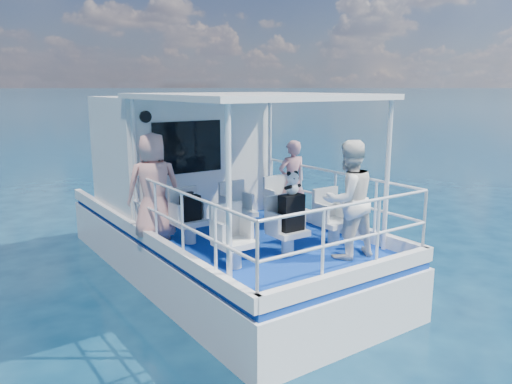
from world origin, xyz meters
TOP-DOWN VIEW (x-y plane):
  - ground at (0.00, 0.00)m, footprint 2000.00×2000.00m
  - hull at (0.00, 1.00)m, footprint 3.00×7.00m
  - deck at (0.00, 1.00)m, footprint 2.90×6.90m
  - cabin at (0.00, 2.30)m, footprint 2.85×2.00m
  - canopy at (0.00, -0.20)m, footprint 3.00×3.20m
  - canopy_posts at (0.00, -0.25)m, footprint 2.77×2.97m
  - railings at (0.00, -0.58)m, footprint 2.84×3.59m
  - seat_port_fwd at (-0.90, 0.20)m, footprint 0.48×0.46m
  - seat_center_fwd at (0.00, 0.20)m, footprint 0.48×0.46m
  - seat_stbd_fwd at (0.90, 0.20)m, footprint 0.48×0.46m
  - seat_port_aft at (-0.90, -1.10)m, footprint 0.48×0.46m
  - seat_center_aft at (0.00, -1.10)m, footprint 0.48×0.46m
  - seat_stbd_aft at (0.90, -1.10)m, footprint 0.48×0.46m
  - passenger_port_fwd at (-1.25, 0.71)m, footprint 0.75×0.64m
  - passenger_stbd_fwd at (1.25, 0.38)m, footprint 0.58×0.42m
  - passenger_stbd_aft at (0.65, -1.63)m, footprint 0.88×0.72m
  - backpack_port at (-0.90, 0.16)m, footprint 0.29×0.16m
  - backpack_center at (0.02, -1.15)m, footprint 0.34×0.19m
  - compact_camera at (-0.92, 0.15)m, footprint 0.11×0.07m
  - panda at (0.03, -1.14)m, footprint 0.21×0.18m

SIDE VIEW (x-z plane):
  - ground at x=0.00m, z-range 0.00..0.00m
  - hull at x=0.00m, z-range -0.80..0.80m
  - deck at x=0.00m, z-range 0.80..0.90m
  - seat_port_fwd at x=-0.90m, z-range 0.90..1.28m
  - seat_center_fwd at x=0.00m, z-range 0.90..1.28m
  - seat_stbd_fwd at x=0.90m, z-range 0.90..1.28m
  - seat_port_aft at x=-0.90m, z-range 0.90..1.28m
  - seat_center_aft at x=0.00m, z-range 0.90..1.28m
  - seat_stbd_aft at x=0.90m, z-range 0.90..1.28m
  - railings at x=0.00m, z-range 0.90..1.90m
  - backpack_port at x=-0.90m, z-range 1.28..1.66m
  - backpack_center at x=0.02m, z-range 1.28..1.80m
  - passenger_stbd_fwd at x=1.25m, z-range 0.90..2.35m
  - compact_camera at x=-0.92m, z-range 1.66..1.73m
  - passenger_stbd_aft at x=0.65m, z-range 0.90..2.57m
  - passenger_port_fwd at x=-1.25m, z-range 0.90..2.60m
  - panda at x=0.03m, z-range 1.80..2.13m
  - cabin at x=0.00m, z-range 0.90..3.10m
  - canopy_posts at x=0.00m, z-range 0.90..3.10m
  - canopy at x=0.00m, z-range 3.10..3.18m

